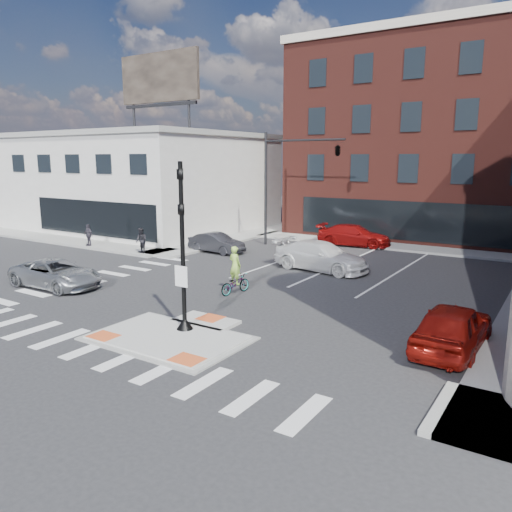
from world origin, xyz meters
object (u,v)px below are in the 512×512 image
Objects in this scene: white_pickup at (321,256)px; bg_car_dark at (216,243)px; bg_car_red at (354,235)px; pedestrian_b at (88,235)px; silver_suv at (56,274)px; pedestrian_a at (141,240)px; red_sedan at (453,327)px; cyclist at (235,278)px.

white_pickup is 1.39× the size of bg_car_dark.
bg_car_red is 3.44× the size of pedestrian_b.
silver_suv is 8.49m from pedestrian_a.
red_sedan is at bearing -9.10° from pedestrian_b.
silver_suv is at bearing 178.63° from bg_car_dark.
bg_car_red is 2.32× the size of cyclist.
bg_car_red reaches higher than silver_suv.
red_sedan is 2.09× the size of cyclist.
bg_car_red is at bearing 61.02° from pedestrian_a.
white_pickup reaches higher than bg_car_dark.
white_pickup is 3.34× the size of pedestrian_a.
silver_suv is 0.93× the size of bg_car_red.
bg_car_red is at bearing -57.82° from red_sedan.
cyclist reaches higher than pedestrian_a.
silver_suv is at bearing 34.34° from cyclist.
cyclist is at bearing -8.30° from pedestrian_a.
cyclist reaches higher than bg_car_dark.
bg_car_red is (6.69, 7.49, 0.10)m from bg_car_dark.
cyclist is at bearing 174.31° from bg_car_red.
white_pickup is at bearing -43.88° from silver_suv.
cyclist reaches higher than red_sedan.
bg_car_red is 3.14× the size of pedestrian_a.
cyclist is at bearing -9.43° from red_sedan.
red_sedan is (18.00, 1.94, 0.12)m from silver_suv.
bg_car_dark is at bearing -38.85° from cyclist.
bg_car_dark is at bearing 58.33° from pedestrian_a.
bg_car_dark is at bearing 131.38° from bg_car_red.
cyclist is (8.00, 3.79, 0.08)m from silver_suv.
bg_car_red is at bearing -79.83° from cyclist.
cyclist is 16.28m from pedestrian_b.
white_pickup is 8.69m from bg_car_red.
pedestrian_b is at bearing 40.92° from silver_suv.
pedestrian_a is (-11.68, -2.34, 0.17)m from white_pickup.
pedestrian_b is (-15.38, -10.90, 0.15)m from bg_car_red.
white_pickup is 6.76m from cyclist.
pedestrian_a is at bearing 130.07° from bg_car_red.
pedestrian_b is at bearing -165.93° from pedestrian_a.
red_sedan is at bearing -86.42° from silver_suv.
bg_car_red is (7.69, 19.01, 0.08)m from silver_suv.
pedestrian_b reaches higher than bg_car_dark.
bg_car_dark is 4.90m from pedestrian_a.
red_sedan is 19.51m from bg_car_dark.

